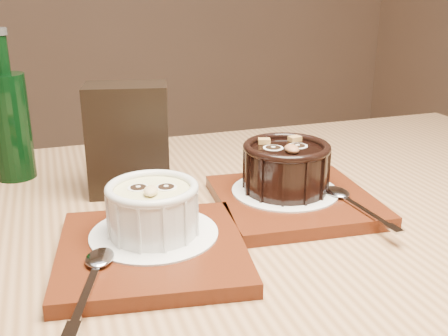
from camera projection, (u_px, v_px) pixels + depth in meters
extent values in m
cube|color=#8D623D|center=(229.00, 255.00, 0.56)|extent=(1.23, 0.84, 0.04)
cylinder|color=#8D623D|center=(409.00, 292.00, 1.17)|extent=(0.06, 0.06, 0.71)
cube|color=#56210E|center=(152.00, 251.00, 0.51)|extent=(0.21, 0.21, 0.01)
cylinder|color=white|center=(154.00, 233.00, 0.53)|extent=(0.13, 0.13, 0.00)
cylinder|color=silver|center=(153.00, 212.00, 0.52)|extent=(0.09, 0.09, 0.05)
cylinder|color=#D2CB80|center=(152.00, 191.00, 0.52)|extent=(0.08, 0.08, 0.00)
torus|color=silver|center=(152.00, 188.00, 0.51)|extent=(0.09, 0.09, 0.01)
cylinder|color=black|center=(138.00, 187.00, 0.52)|extent=(0.02, 0.02, 0.00)
cylinder|color=black|center=(166.00, 187.00, 0.52)|extent=(0.02, 0.02, 0.00)
ellipsoid|color=#D2B37B|center=(151.00, 191.00, 0.50)|extent=(0.02, 0.02, 0.01)
cube|color=#56210E|center=(294.00, 201.00, 0.63)|extent=(0.20, 0.20, 0.01)
cylinder|color=white|center=(285.00, 191.00, 0.64)|extent=(0.13, 0.13, 0.00)
cylinder|color=black|center=(286.00, 170.00, 0.63)|extent=(0.10, 0.10, 0.05)
cylinder|color=black|center=(287.00, 150.00, 0.62)|extent=(0.09, 0.09, 0.00)
torus|color=black|center=(287.00, 147.00, 0.62)|extent=(0.10, 0.10, 0.01)
cylinder|color=black|center=(273.00, 147.00, 0.62)|extent=(0.02, 0.02, 0.00)
cylinder|color=black|center=(298.00, 145.00, 0.63)|extent=(0.02, 0.02, 0.00)
ellipsoid|color=brown|center=(292.00, 149.00, 0.61)|extent=(0.02, 0.03, 0.01)
cube|color=olive|center=(264.00, 141.00, 0.64)|extent=(0.02, 0.02, 0.01)
cube|color=olive|center=(295.00, 139.00, 0.65)|extent=(0.02, 0.01, 0.01)
cube|color=black|center=(128.00, 140.00, 0.66)|extent=(0.11, 0.08, 0.14)
cylinder|color=black|center=(10.00, 127.00, 0.71)|extent=(0.05, 0.05, 0.14)
cylinder|color=black|center=(0.00, 55.00, 0.68)|extent=(0.02, 0.02, 0.05)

